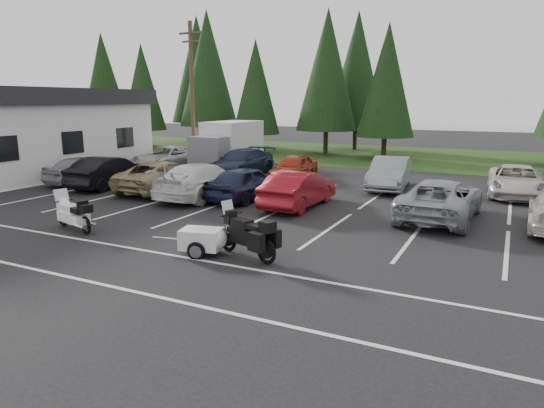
{
  "coord_description": "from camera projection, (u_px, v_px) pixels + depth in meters",
  "views": [
    {
      "loc": [
        8.49,
        -13.82,
        4.24
      ],
      "look_at": [
        1.86,
        -0.5,
        1.05
      ],
      "focal_mm": 32.0,
      "sensor_mm": 36.0,
      "label": 1
    }
  ],
  "objects": [
    {
      "name": "car_near_5",
      "position": [
        299.0,
        189.0,
        19.54
      ],
      "size": [
        1.63,
        4.5,
        1.48
      ],
      "primitive_type": "imported",
      "rotation": [
        0.0,
        0.0,
        3.13
      ],
      "color": "maroon",
      "rests_on": "ground"
    },
    {
      "name": "adventure_motorcycle",
      "position": [
        246.0,
        231.0,
        13.2
      ],
      "size": [
        2.65,
        1.63,
        1.52
      ],
      "primitive_type": null,
      "rotation": [
        0.0,
        0.0,
        -0.33
      ],
      "color": "black",
      "rests_on": "ground"
    },
    {
      "name": "car_far_3",
      "position": [
        390.0,
        173.0,
        23.5
      ],
      "size": [
        2.03,
        4.81,
        1.54
      ],
      "primitive_type": "imported",
      "rotation": [
        0.0,
        0.0,
        0.09
      ],
      "color": "gray",
      "rests_on": "ground"
    },
    {
      "name": "car_far_1",
      "position": [
        241.0,
        162.0,
        27.79
      ],
      "size": [
        2.37,
        5.25,
        1.49
      ],
      "primitive_type": "imported",
      "rotation": [
        0.0,
        0.0,
        -0.06
      ],
      "color": "#162037",
      "rests_on": "ground"
    },
    {
      "name": "car_near_6",
      "position": [
        440.0,
        199.0,
        17.5
      ],
      "size": [
        2.67,
        5.38,
        1.47
      ],
      "primitive_type": "imported",
      "rotation": [
        0.0,
        0.0,
        3.1
      ],
      "color": "gray",
      "rests_on": "ground"
    },
    {
      "name": "conifer_5",
      "position": [
        387.0,
        80.0,
        34.41
      ],
      "size": [
        4.14,
        4.14,
        9.63
      ],
      "color": "#332316",
      "rests_on": "ground"
    },
    {
      "name": "car_near_3",
      "position": [
        203.0,
        181.0,
        21.38
      ],
      "size": [
        2.17,
        5.32,
        1.54
      ],
      "primitive_type": "imported",
      "rotation": [
        0.0,
        0.0,
        3.14
      ],
      "color": "silver",
      "rests_on": "ground"
    },
    {
      "name": "conifer_4",
      "position": [
        327.0,
        70.0,
        37.54
      ],
      "size": [
        4.8,
        4.8,
        11.17
      ],
      "color": "#332316",
      "rests_on": "ground"
    },
    {
      "name": "box_truck",
      "position": [
        224.0,
        145.0,
        30.81
      ],
      "size": [
        2.4,
        5.6,
        2.9
      ],
      "primitive_type": null,
      "color": "silver",
      "rests_on": "ground"
    },
    {
      "name": "conifer_2",
      "position": [
        208.0,
        68.0,
        42.15
      ],
      "size": [
        5.1,
        5.1,
        11.89
      ],
      "color": "#332316",
      "rests_on": "ground"
    },
    {
      "name": "car_far_0",
      "position": [
        166.0,
        158.0,
        29.99
      ],
      "size": [
        2.42,
        5.22,
        1.45
      ],
      "primitive_type": "imported",
      "rotation": [
        0.0,
        0.0,
        0.0
      ],
      "color": "beige",
      "rests_on": "ground"
    },
    {
      "name": "cargo_trailer",
      "position": [
        201.0,
        242.0,
        13.53
      ],
      "size": [
        1.79,
        1.27,
        0.75
      ],
      "primitive_type": null,
      "rotation": [
        0.0,
        0.0,
        0.24
      ],
      "color": "white",
      "rests_on": "ground"
    },
    {
      "name": "stall_markings",
      "position": [
        258.0,
        214.0,
        18.44
      ],
      "size": [
        32.0,
        16.0,
        0.01
      ],
      "primitive_type": "cube",
      "color": "silver",
      "rests_on": "ground"
    },
    {
      "name": "conifer_3",
      "position": [
        256.0,
        87.0,
        38.89
      ],
      "size": [
        3.87,
        3.87,
        9.02
      ],
      "color": "#332316",
      "rests_on": "ground"
    },
    {
      "name": "utility_pole",
      "position": [
        192.0,
        93.0,
        30.56
      ],
      "size": [
        1.6,
        0.26,
        9.0
      ],
      "color": "#473321",
      "rests_on": "ground"
    },
    {
      "name": "touring_motorcycle",
      "position": [
        73.0,
        211.0,
        16.01
      ],
      "size": [
        2.5,
        1.33,
        1.32
      ],
      "primitive_type": null,
      "rotation": [
        0.0,
        0.0,
        -0.26
      ],
      "color": "white",
      "rests_on": "ground"
    },
    {
      "name": "car_far_4",
      "position": [
        516.0,
        181.0,
        21.77
      ],
      "size": [
        2.54,
        5.05,
        1.37
      ],
      "primitive_type": "imported",
      "rotation": [
        0.0,
        0.0,
        0.05
      ],
      "color": "beige",
      "rests_on": "ground"
    },
    {
      "name": "car_near_4",
      "position": [
        246.0,
        183.0,
        20.98
      ],
      "size": [
        2.13,
        4.47,
        1.48
      ],
      "primitive_type": "imported",
      "rotation": [
        0.0,
        0.0,
        3.05
      ],
      "color": "#161D37",
      "rests_on": "ground"
    },
    {
      "name": "conifer_1",
      "position": [
        143.0,
        87.0,
        43.7
      ],
      "size": [
        3.96,
        3.96,
        9.22
      ],
      "color": "#332316",
      "rests_on": "ground"
    },
    {
      "name": "car_near_1",
      "position": [
        109.0,
        172.0,
        24.04
      ],
      "size": [
        2.0,
        4.77,
        1.53
      ],
      "primitive_type": "imported",
      "rotation": [
        0.0,
        0.0,
        3.22
      ],
      "color": "black",
      "rests_on": "ground"
    },
    {
      "name": "car_near_0",
      "position": [
        85.0,
        169.0,
        25.17
      ],
      "size": [
        1.92,
        4.4,
        1.48
      ],
      "primitive_type": "imported",
      "rotation": [
        0.0,
        0.0,
        3.1
      ],
      "color": "#9E9FA3",
      "rests_on": "ground"
    },
    {
      "name": "lake_water",
      "position": [
        476.0,
        133.0,
        63.08
      ],
      "size": [
        70.0,
        50.0,
        0.02
      ],
      "primitive_type": "cube",
      "color": "slate",
      "rests_on": "ground"
    },
    {
      "name": "grass_strip",
      "position": [
        391.0,
        156.0,
        37.69
      ],
      "size": [
        80.0,
        16.0,
        0.01
      ],
      "primitive_type": "cube",
      "color": "#1C3711",
      "rests_on": "ground"
    },
    {
      "name": "conifer_back_b",
      "position": [
        357.0,
        70.0,
        41.08
      ],
      "size": [
        4.97,
        4.97,
        11.58
      ],
      "color": "#332316",
      "rests_on": "ground"
    },
    {
      "name": "conifer_back_a",
      "position": [
        198.0,
        69.0,
        47.52
      ],
      "size": [
        5.28,
        5.28,
        12.3
      ],
      "color": "#332316",
      "rests_on": "ground"
    },
    {
      "name": "conifer_0",
      "position": [
        103.0,
        79.0,
        47.27
      ],
      "size": [
        4.58,
        4.58,
        10.66
      ],
      "color": "#332316",
      "rests_on": "ground"
    },
    {
      "name": "car_near_2",
      "position": [
        164.0,
        176.0,
        22.86
      ],
      "size": [
        2.57,
        5.31,
        1.46
      ],
      "primitive_type": "imported",
      "rotation": [
        0.0,
        0.0,
        3.17
      ],
      "color": "#917E54",
      "rests_on": "ground"
    },
    {
      "name": "car_far_2",
      "position": [
        294.0,
        168.0,
        25.88
      ],
      "size": [
        1.82,
        4.18,
        1.4
      ],
      "primitive_type": "imported",
      "rotation": [
        0.0,
        0.0,
        0.04
      ],
      "color": "maroon",
      "rests_on": "ground"
    },
    {
      "name": "ground",
      "position": [
        230.0,
        226.0,
        16.69
      ],
      "size": [
        120.0,
        120.0,
        0.0
      ],
      "primitive_type": "plane",
      "color": "black",
      "rests_on": "ground"
    }
  ]
}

